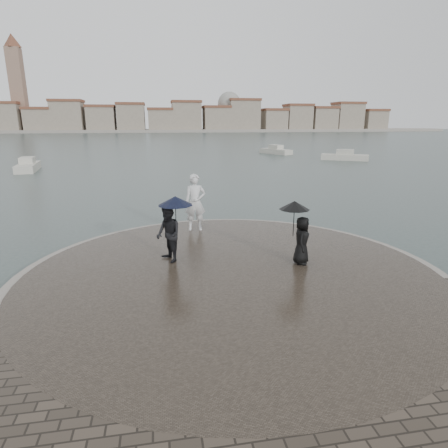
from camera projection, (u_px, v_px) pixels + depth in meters
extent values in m
plane|color=#2B3835|center=(265.00, 353.00, 7.67)|extent=(400.00, 400.00, 0.00)
cylinder|color=gray|center=(232.00, 278.00, 10.95)|extent=(12.50, 12.50, 0.32)
cylinder|color=#2D261E|center=(232.00, 277.00, 10.94)|extent=(11.90, 11.90, 0.36)
imported|color=silver|center=(195.00, 202.00, 14.82)|extent=(0.86, 0.60, 2.25)
imported|color=black|center=(168.00, 234.00, 11.49)|extent=(0.95, 1.05, 1.76)
cylinder|color=black|center=(176.00, 218.00, 11.50)|extent=(0.02, 0.02, 0.90)
cone|color=black|center=(175.00, 201.00, 11.35)|extent=(1.07, 1.07, 0.28)
imported|color=black|center=(302.00, 240.00, 11.36)|extent=(0.74, 0.85, 1.47)
cylinder|color=black|center=(294.00, 222.00, 11.26)|extent=(0.02, 0.02, 0.90)
cone|color=black|center=(295.00, 205.00, 11.13)|extent=(0.92, 0.92, 0.26)
cube|color=gray|center=(161.00, 131.00, 162.27)|extent=(260.00, 20.00, 1.20)
cube|color=gray|center=(7.00, 119.00, 148.08)|extent=(11.00, 10.00, 11.00)
cube|color=brown|center=(5.00, 103.00, 146.49)|extent=(11.60, 10.60, 1.00)
cube|color=gray|center=(40.00, 121.00, 150.36)|extent=(10.00, 10.00, 9.00)
cube|color=brown|center=(38.00, 108.00, 149.03)|extent=(10.60, 10.60, 1.00)
cube|color=gray|center=(68.00, 118.00, 151.80)|extent=(12.00, 10.00, 12.00)
cube|color=brown|center=(66.00, 101.00, 150.07)|extent=(12.60, 10.60, 1.00)
cube|color=gray|center=(102.00, 120.00, 154.24)|extent=(11.00, 10.00, 10.00)
cube|color=brown|center=(100.00, 106.00, 152.78)|extent=(11.60, 10.60, 1.00)
cube|color=gray|center=(131.00, 119.00, 156.12)|extent=(11.00, 10.00, 11.00)
cube|color=brown|center=(130.00, 104.00, 154.52)|extent=(11.60, 10.60, 1.00)
cube|color=gray|center=(161.00, 121.00, 158.39)|extent=(10.00, 10.00, 9.00)
cube|color=brown|center=(160.00, 109.00, 157.06)|extent=(10.60, 10.60, 1.00)
cube|color=gray|center=(186.00, 118.00, 159.83)|extent=(12.00, 10.00, 12.00)
cube|color=brown|center=(186.00, 102.00, 158.10)|extent=(12.60, 10.60, 1.00)
cube|color=gray|center=(216.00, 120.00, 162.27)|extent=(11.00, 10.00, 10.00)
cube|color=brown|center=(216.00, 107.00, 160.81)|extent=(11.60, 10.60, 1.00)
cube|color=gray|center=(243.00, 117.00, 163.88)|extent=(13.00, 10.00, 13.00)
cube|color=brown|center=(244.00, 100.00, 162.02)|extent=(13.60, 10.60, 1.00)
cube|color=gray|center=(274.00, 121.00, 166.75)|extent=(10.00, 10.00, 9.00)
cube|color=brown|center=(274.00, 110.00, 165.42)|extent=(10.60, 10.60, 1.00)
cube|color=gray|center=(298.00, 119.00, 168.33)|extent=(11.00, 10.00, 11.00)
cube|color=brown|center=(298.00, 105.00, 166.73)|extent=(11.60, 10.60, 1.00)
cube|color=gray|center=(322.00, 120.00, 170.47)|extent=(11.00, 10.00, 10.00)
cube|color=brown|center=(323.00, 108.00, 169.01)|extent=(11.60, 10.60, 1.00)
cube|color=gray|center=(347.00, 118.00, 172.21)|extent=(12.00, 10.00, 12.00)
cube|color=brown|center=(348.00, 103.00, 170.48)|extent=(12.60, 10.60, 1.00)
cube|color=gray|center=(373.00, 121.00, 174.78)|extent=(10.00, 10.00, 9.00)
cube|color=brown|center=(374.00, 110.00, 173.46)|extent=(10.60, 10.60, 1.00)
cube|color=#846654|center=(19.00, 91.00, 148.03)|extent=(5.00, 5.00, 32.00)
cone|color=brown|center=(12.00, 40.00, 143.12)|extent=(6.80, 6.80, 5.00)
sphere|color=gray|center=(229.00, 104.00, 163.31)|extent=(10.00, 10.00, 10.00)
cube|color=#BBB7A8|center=(345.00, 158.00, 45.53)|extent=(5.56, 4.16, 0.90)
cube|color=#BBB7A8|center=(345.00, 153.00, 45.37)|extent=(2.33, 2.05, 0.90)
cube|color=#BBB7A8|center=(28.00, 168.00, 35.80)|extent=(2.38, 5.67, 0.90)
cube|color=#BBB7A8|center=(27.00, 162.00, 35.64)|extent=(1.48, 2.15, 0.90)
cube|color=#BBB7A8|center=(276.00, 152.00, 54.35)|extent=(3.72, 5.67, 0.90)
cube|color=#BBB7A8|center=(276.00, 148.00, 54.19)|extent=(1.92, 2.32, 0.90)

